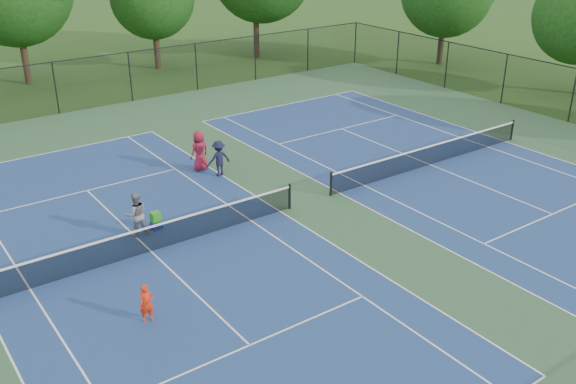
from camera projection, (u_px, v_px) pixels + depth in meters
ground at (311, 202)px, 26.04m from camera, size 140.00×140.00×0.00m
court_pad at (311, 202)px, 26.04m from camera, size 36.00×36.00×0.01m
tennis_court_left at (151, 249)px, 22.29m from camera, size 12.00×23.83×1.07m
tennis_court_right at (430, 163)px, 29.72m from camera, size 12.00×23.83×1.07m
perimeter_fence at (311, 166)px, 25.39m from camera, size 36.08×36.08×3.02m
child_player at (147, 303)px, 18.38m from camera, size 0.45×0.31×1.20m
instructor at (136, 214)px, 23.09m from camera, size 0.93×0.78×1.70m
bystander_b at (219, 158)px, 28.28m from camera, size 1.09×0.68×1.62m
bystander_c at (200, 151)px, 28.85m from camera, size 0.98×0.72×1.84m
ball_crate at (156, 225)px, 23.84m from camera, size 0.40×0.38×0.29m
ball_hopper at (155, 217)px, 23.70m from camera, size 0.35×0.30×0.40m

